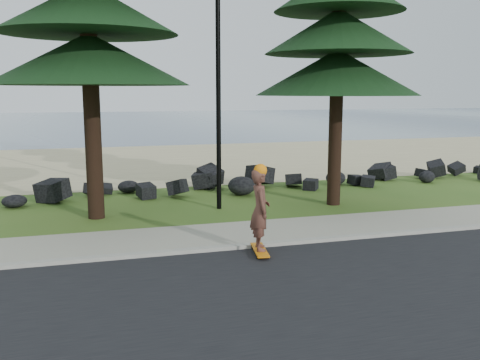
# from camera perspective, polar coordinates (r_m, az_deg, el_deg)

# --- Properties ---
(ground) EXTENTS (160.00, 160.00, 0.00)m
(ground) POSITION_cam_1_polar(r_m,az_deg,el_deg) (12.79, 1.26, -6.05)
(ground) COLOR #375D1D
(ground) RESTS_ON ground
(road) EXTENTS (160.00, 7.00, 0.02)m
(road) POSITION_cam_1_polar(r_m,az_deg,el_deg) (8.84, 10.34, -13.41)
(road) COLOR black
(road) RESTS_ON ground
(kerb) EXTENTS (160.00, 0.20, 0.10)m
(kerb) POSITION_cam_1_polar(r_m,az_deg,el_deg) (11.96, 2.57, -6.92)
(kerb) COLOR #A3A193
(kerb) RESTS_ON ground
(sidewalk) EXTENTS (160.00, 2.00, 0.08)m
(sidewalk) POSITION_cam_1_polar(r_m,az_deg,el_deg) (12.97, 1.00, -5.65)
(sidewalk) COLOR #9F9985
(sidewalk) RESTS_ON ground
(beach_sand) EXTENTS (160.00, 15.00, 0.01)m
(beach_sand) POSITION_cam_1_polar(r_m,az_deg,el_deg) (26.73, -8.14, 2.03)
(beach_sand) COLOR tan
(beach_sand) RESTS_ON ground
(ocean) EXTENTS (160.00, 58.00, 0.01)m
(ocean) POSITION_cam_1_polar(r_m,az_deg,el_deg) (62.95, -12.94, 6.12)
(ocean) COLOR #38516C
(ocean) RESTS_ON ground
(seawall_boulders) EXTENTS (60.00, 2.40, 1.10)m
(seawall_boulders) POSITION_cam_1_polar(r_m,az_deg,el_deg) (18.07, -4.09, -1.47)
(seawall_boulders) COLOR black
(seawall_boulders) RESTS_ON ground
(lamp_post) EXTENTS (0.25, 0.14, 8.14)m
(lamp_post) POSITION_cam_1_polar(r_m,az_deg,el_deg) (15.42, -2.34, 12.11)
(lamp_post) COLOR black
(lamp_post) RESTS_ON ground
(skateboarder) EXTENTS (0.51, 1.06, 1.92)m
(skateboarder) POSITION_cam_1_polar(r_m,az_deg,el_deg) (11.19, 2.16, -3.21)
(skateboarder) COLOR orange
(skateboarder) RESTS_ON ground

